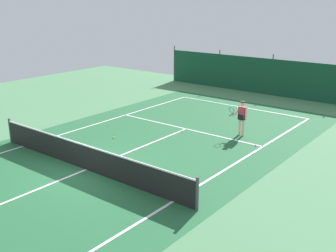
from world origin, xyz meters
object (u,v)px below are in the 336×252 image
Objects in this scene: parked_car at (267,75)px; tennis_net at (86,157)px; tennis_ball_midcourt at (182,131)px; tennis_ball_near_player at (114,138)px; tennis_player at (242,116)px; tennis_ball_by_sideline at (256,145)px.

tennis_net is at bearing 100.72° from parked_car.
parked_car is (-1.55, 12.60, 0.81)m from tennis_ball_midcourt.
tennis_ball_near_player is 1.00× the size of tennis_ball_midcourt.
tennis_player reaches higher than tennis_ball_near_player.
tennis_net is 153.33× the size of tennis_ball_by_sideline.
tennis_net is at bearing -60.55° from tennis_ball_near_player.
tennis_ball_midcourt is (1.90, 2.74, 0.00)m from tennis_ball_near_player.
tennis_player is 24.85× the size of tennis_ball_by_sideline.
tennis_ball_midcourt is 1.00× the size of tennis_ball_by_sideline.
tennis_ball_by_sideline is (1.23, -0.92, -0.93)m from tennis_player.
parked_car is (0.36, 15.34, 0.81)m from tennis_ball_near_player.
tennis_ball_near_player is at bearing 56.49° from tennis_player.
tennis_ball_near_player is at bearing -124.78° from tennis_ball_midcourt.
tennis_net is 3.72m from tennis_ball_near_player.
parked_car is (-4.04, 11.34, -0.12)m from tennis_player.
tennis_net is 6.17× the size of tennis_player.
tennis_player is 1.79m from tennis_ball_by_sideline.
tennis_ball_by_sideline is at bearing 157.32° from tennis_player.
tennis_ball_midcourt is at bearing 55.22° from tennis_ball_near_player.
tennis_ball_near_player is (-1.81, 3.21, -0.48)m from tennis_net.
tennis_player is 6.02m from tennis_ball_near_player.
tennis_ball_midcourt is (0.09, 5.95, -0.48)m from tennis_net.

